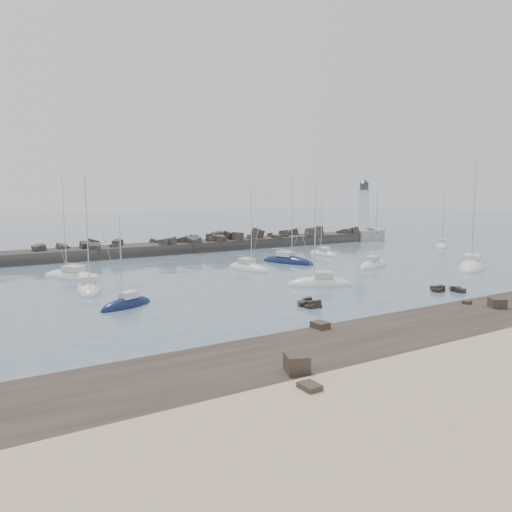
{
  "coord_description": "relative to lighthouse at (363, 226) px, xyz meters",
  "views": [
    {
      "loc": [
        -33.74,
        -48.17,
        11.82
      ],
      "look_at": [
        2.4,
        12.0,
        2.23
      ],
      "focal_mm": 35.0,
      "sensor_mm": 36.0,
      "label": 1
    }
  ],
  "objects": [
    {
      "name": "lighthouse",
      "position": [
        0.0,
        0.0,
        0.0
      ],
      "size": [
        7.0,
        7.0,
        14.6
      ],
      "color": "#989893",
      "rests_on": "ground"
    },
    {
      "name": "rock_cluster_far",
      "position": [
        -32.67,
        -49.03,
        -3.01
      ],
      "size": [
        3.72,
        3.58,
        1.42
      ],
      "color": "black",
      "rests_on": "ground"
    },
    {
      "name": "sailboat_4",
      "position": [
        -43.36,
        -39.03,
        -2.94
      ],
      "size": [
        8.31,
        6.08,
        12.97
      ],
      "color": "white",
      "rests_on": "ground"
    },
    {
      "name": "sailboat_9",
      "position": [
        -15.52,
        -39.95,
        -2.94
      ],
      "size": [
        11.18,
        8.56,
        17.27
      ],
      "color": "white",
      "rests_on": "ground"
    },
    {
      "name": "sailboat_6",
      "position": [
        -27.03,
        -31.29,
        -2.95
      ],
      "size": [
        8.08,
        5.0,
        12.39
      ],
      "color": "white",
      "rests_on": "ground"
    },
    {
      "name": "sailboat_3",
      "position": [
        -68.0,
        -27.14,
        -2.94
      ],
      "size": [
        4.87,
        9.43,
        14.32
      ],
      "color": "white",
      "rests_on": "ground"
    },
    {
      "name": "ground",
      "position": [
        -47.0,
        -38.0,
        -3.09
      ],
      "size": [
        400.0,
        400.0,
        0.0
      ],
      "primitive_type": "plane",
      "color": "slate",
      "rests_on": "ground"
    },
    {
      "name": "breakwater",
      "position": [
        -54.0,
        -0.04,
        -2.72
      ],
      "size": [
        115.0,
        7.66,
        5.4
      ],
      "color": "#2A2825",
      "rests_on": "ground"
    },
    {
      "name": "rock_shelf",
      "position": [
        -46.87,
        -59.98,
        -3.07
      ],
      "size": [
        140.0,
        12.13,
        1.85
      ],
      "color": "#2B231E",
      "rests_on": "ground"
    },
    {
      "name": "rock_cluster_near",
      "position": [
        -50.57,
        -46.94,
        -3.07
      ],
      "size": [
        2.74,
        3.68,
        1.75
      ],
      "color": "black",
      "rests_on": "ground"
    },
    {
      "name": "sailboat_7",
      "position": [
        -35.95,
        -21.4,
        -2.95
      ],
      "size": [
        6.19,
        9.71,
        14.71
      ],
      "color": "#0F1840",
      "rests_on": "ground"
    },
    {
      "name": "sailboat_2",
      "position": [
        -66.73,
        -37.58,
        -2.95
      ],
      "size": [
        6.37,
        4.19,
        9.97
      ],
      "color": "#0F1840",
      "rests_on": "ground"
    },
    {
      "name": "sailboat_8",
      "position": [
        -25.43,
        -17.17,
        -2.96
      ],
      "size": [
        2.34,
        6.93,
        10.96
      ],
      "color": "white",
      "rests_on": "ground"
    },
    {
      "name": "sailboat_5",
      "position": [
        -44.73,
        -24.0,
        -2.95
      ],
      "size": [
        4.13,
        8.41,
        12.81
      ],
      "color": "white",
      "rests_on": "ground"
    },
    {
      "name": "sailboat_1",
      "position": [
        -68.31,
        -18.09,
        -2.95
      ],
      "size": [
        7.47,
        9.09,
        14.34
      ],
      "color": "white",
      "rests_on": "ground"
    },
    {
      "name": "sailboat_10",
      "position": [
        2.98,
        -19.78,
        -2.94
      ],
      "size": [
        6.92,
        6.31,
        11.58
      ],
      "color": "white",
      "rests_on": "ground"
    }
  ]
}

